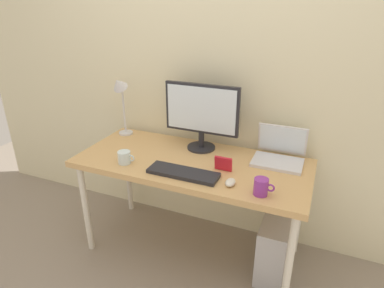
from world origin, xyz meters
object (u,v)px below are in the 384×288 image
Objects in this scene: keyboard at (183,173)px; mouse at (230,182)px; desk at (192,169)px; monitor at (202,113)px; laptop at (279,153)px; glass_cup at (124,157)px; photo_frame at (223,164)px; computer_tower at (273,248)px; coffee_mug at (261,187)px; desk_lamp at (120,93)px.

mouse reaches higher than keyboard.
desk is 2.91× the size of monitor.
glass_cup is at bearing -155.18° from laptop.
monitor reaches higher than photo_frame.
glass_cup is (-0.38, -0.41, -0.23)m from monitor.
desk is 3.50× the size of keyboard.
monitor reaches higher than mouse.
keyboard is 4.00× the size of photo_frame.
computer_tower is (0.27, 0.20, -0.55)m from mouse.
coffee_mug is 0.90m from glass_cup.
desk_lamp is at bearing -179.18° from laptop.
coffee_mug is 1.04× the size of photo_frame.
mouse is 0.78× the size of coffee_mug.
keyboard is 1.05× the size of computer_tower.
desk is at bearing 27.31° from glass_cup.
laptop is 1.23m from desk_lamp.
keyboard reaches higher than computer_tower.
laptop is 2.79× the size of coffee_mug.
photo_frame is (-0.27, 0.18, -0.00)m from coffee_mug.
coffee_mug is at bearing -33.80° from photo_frame.
desk is 12.92× the size of glass_cup.
desk_lamp reaches higher than mouse.
computer_tower is (0.06, -0.23, -0.59)m from laptop.
keyboard is at bearing -140.13° from laptop.
desk_lamp is at bearing 163.90° from photo_frame.
coffee_mug is (0.48, -0.04, 0.04)m from keyboard.
mouse reaches higher than computer_tower.
keyboard is at bearing -82.92° from desk.
keyboard is 3.83× the size of coffee_mug.
monitor is 4.81× the size of photo_frame.
desk_lamp reaches higher than keyboard.
mouse is at bearing -0.21° from glass_cup.
desk_lamp is at bearing 170.54° from computer_tower.
photo_frame reaches higher than desk.
monitor is at bearing 133.69° from photo_frame.
desk is at bearing 167.02° from photo_frame.
laptop is 2.68× the size of glass_cup.
desk_lamp reaches higher than laptop.
desk_lamp is 1.13× the size of computer_tower.
photo_frame is at bearing 121.24° from mouse.
desk_lamp is at bearing 149.75° from keyboard.
mouse is at bearing 169.91° from coffee_mug.
computer_tower is (0.57, 0.20, -0.55)m from keyboard.
keyboard is 4.89× the size of mouse.
coffee_mug is at bearing -40.32° from monitor.
glass_cup is (-0.92, -0.43, -0.02)m from laptop.
monitor is at bearing 94.20° from desk.
coffee_mug is at bearing -92.89° from laptop.
desk_lamp reaches higher than coffee_mug.
coffee_mug reaches higher than glass_cup.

